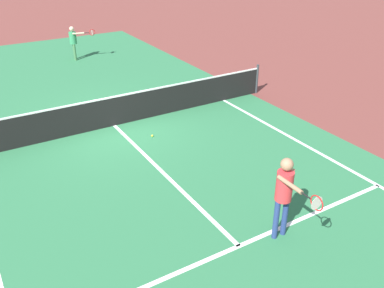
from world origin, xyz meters
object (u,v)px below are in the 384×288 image
net (113,111)px  tennis_ball_near_net (152,136)px  player_near (285,190)px  player_far (74,39)px

net → tennis_ball_near_net: (0.66, -1.30, -0.46)m
tennis_ball_near_net → player_near: bearing=-87.8°
player_far → tennis_ball_near_net: (-0.53, -9.00, -0.90)m
tennis_ball_near_net → player_far: bearing=86.6°
net → player_near: size_ratio=6.37×
player_near → tennis_ball_near_net: size_ratio=26.67×
net → player_far: bearing=81.3°
net → player_near: (0.86, -6.58, 0.61)m
player_near → player_far: size_ratio=1.16×
player_near → net: bearing=97.5°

